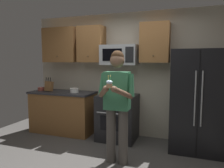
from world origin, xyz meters
name	(u,v)px	position (x,y,z in m)	size (l,w,h in m)	color
wall_back	(130,75)	(0.00, 1.75, 1.30)	(4.40, 0.10, 2.60)	#B7AD99
oven_range	(118,117)	(-0.15, 1.36, 0.46)	(0.76, 0.70, 0.93)	black
microwave	(120,55)	(-0.15, 1.48, 1.72)	(0.74, 0.41, 0.40)	#9EA0A5
refrigerator	(197,101)	(1.35, 1.32, 0.90)	(0.90, 0.75, 1.80)	black
cabinet_row_upper	(95,44)	(-0.72, 1.53, 1.95)	(2.78, 0.36, 0.76)	brown
counter_left	(63,112)	(-1.45, 1.38, 0.46)	(1.44, 0.66, 0.92)	brown
knife_block	(49,86)	(-1.77, 1.33, 1.03)	(0.16, 0.15, 0.32)	brown
bowl_large_white	(74,90)	(-1.13, 1.34, 0.97)	(0.20, 0.20, 0.09)	white
bowl_small_colored	(41,89)	(-2.01, 1.36, 0.96)	(0.16, 0.16, 0.07)	#B24C3F
person	(117,101)	(0.17, 0.37, 1.00)	(0.60, 0.48, 1.76)	#4C4742
cupcake	(109,84)	(0.17, 0.04, 1.29)	(0.09, 0.09, 0.17)	#A87F56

